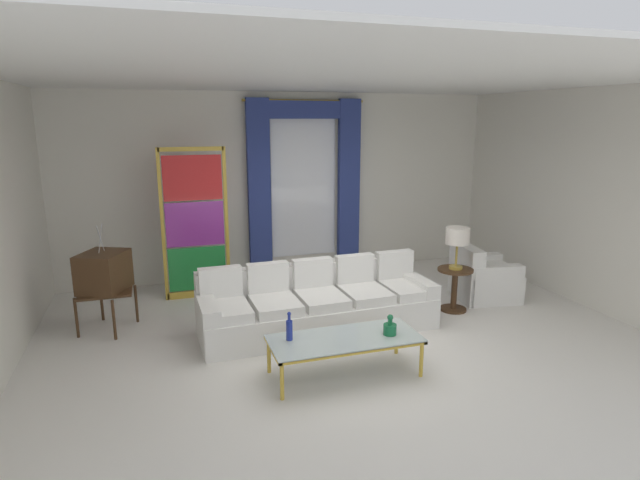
# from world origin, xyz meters

# --- Properties ---
(ground_plane) EXTENTS (16.00, 16.00, 0.00)m
(ground_plane) POSITION_xyz_m (0.00, 0.00, 0.00)
(ground_plane) COLOR white
(wall_rear) EXTENTS (8.00, 0.12, 3.00)m
(wall_rear) POSITION_xyz_m (0.00, 3.06, 1.50)
(wall_rear) COLOR white
(wall_rear) RESTS_ON ground
(wall_right) EXTENTS (0.12, 7.00, 3.00)m
(wall_right) POSITION_xyz_m (3.66, 0.60, 1.50)
(wall_right) COLOR white
(wall_right) RESTS_ON ground
(ceiling_slab) EXTENTS (8.00, 7.60, 0.04)m
(ceiling_slab) POSITION_xyz_m (0.00, 0.80, 3.02)
(ceiling_slab) COLOR white
(curtained_window) EXTENTS (2.00, 0.17, 2.70)m
(curtained_window) POSITION_xyz_m (0.32, 2.89, 1.74)
(curtained_window) COLOR white
(curtained_window) RESTS_ON ground
(couch_white_long) EXTENTS (2.94, 0.99, 0.86)m
(couch_white_long) POSITION_xyz_m (-0.23, 0.54, 0.31)
(couch_white_long) COLOR white
(couch_white_long) RESTS_ON ground
(coffee_table) EXTENTS (1.54, 0.65, 0.41)m
(coffee_table) POSITION_xyz_m (-0.33, -0.72, 0.38)
(coffee_table) COLOR silver
(coffee_table) RESTS_ON ground
(bottle_blue_decanter) EXTENTS (0.07, 0.07, 0.30)m
(bottle_blue_decanter) POSITION_xyz_m (-0.88, -0.60, 0.53)
(bottle_blue_decanter) COLOR navy
(bottle_blue_decanter) RESTS_ON coffee_table
(bottle_crystal_tall) EXTENTS (0.14, 0.14, 0.22)m
(bottle_crystal_tall) POSITION_xyz_m (0.14, -0.79, 0.48)
(bottle_crystal_tall) COLOR #196B3D
(bottle_crystal_tall) RESTS_ON coffee_table
(vintage_tv) EXTENTS (0.71, 0.75, 1.35)m
(vintage_tv) POSITION_xyz_m (-2.73, 1.30, 0.73)
(vintage_tv) COLOR #472D19
(vintage_tv) RESTS_ON ground
(armchair_white) EXTENTS (0.94, 0.93, 0.80)m
(armchair_white) POSITION_xyz_m (2.42, 0.87, 0.29)
(armchair_white) COLOR white
(armchair_white) RESTS_ON ground
(stained_glass_divider) EXTENTS (0.95, 0.05, 2.20)m
(stained_glass_divider) POSITION_xyz_m (-1.54, 2.21, 1.06)
(stained_glass_divider) COLOR gold
(stained_glass_divider) RESTS_ON ground
(peacock_figurine) EXTENTS (0.44, 0.60, 0.50)m
(peacock_figurine) POSITION_xyz_m (-1.04, 1.78, 0.22)
(peacock_figurine) COLOR beige
(peacock_figurine) RESTS_ON ground
(round_side_table) EXTENTS (0.48, 0.48, 0.59)m
(round_side_table) POSITION_xyz_m (1.76, 0.55, 0.36)
(round_side_table) COLOR #472D19
(round_side_table) RESTS_ON ground
(table_lamp_brass) EXTENTS (0.32, 0.32, 0.57)m
(table_lamp_brass) POSITION_xyz_m (1.76, 0.55, 1.03)
(table_lamp_brass) COLOR #B29338
(table_lamp_brass) RESTS_ON round_side_table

